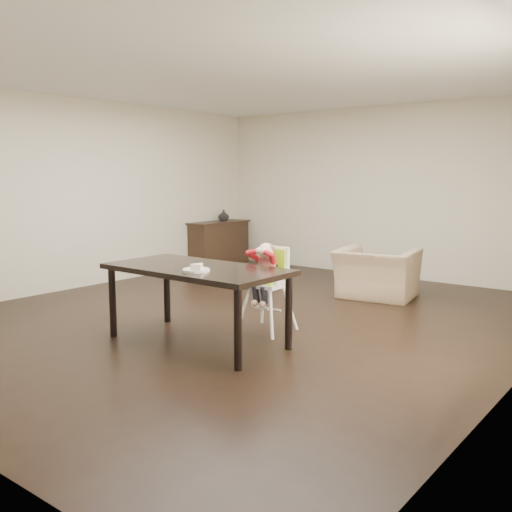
{
  "coord_description": "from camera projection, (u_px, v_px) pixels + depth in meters",
  "views": [
    {
      "loc": [
        4.03,
        -4.94,
        1.62
      ],
      "look_at": [
        0.49,
        -0.41,
        0.8
      ],
      "focal_mm": 40.0,
      "sensor_mm": 36.0,
      "label": 1
    }
  ],
  "objects": [
    {
      "name": "dining_table",
      "position": [
        197.0,
        275.0,
        5.47
      ],
      "size": [
        1.8,
        0.9,
        0.75
      ],
      "color": "black",
      "rests_on": "ground"
    },
    {
      "name": "sideboard",
      "position": [
        219.0,
        243.0,
        10.28
      ],
      "size": [
        0.44,
        1.26,
        0.79
      ],
      "color": "black",
      "rests_on": "ground"
    },
    {
      "name": "room_walls",
      "position": [
        243.0,
        153.0,
        6.28
      ],
      "size": [
        6.02,
        7.02,
        2.71
      ],
      "color": "beige",
      "rests_on": "ground"
    },
    {
      "name": "armchair",
      "position": [
        377.0,
        265.0,
        7.53
      ],
      "size": [
        1.08,
        0.79,
        0.87
      ],
      "primitive_type": "imported",
      "rotation": [
        0.0,
        0.0,
        3.29
      ],
      "color": "tan",
      "rests_on": "ground"
    },
    {
      "name": "plate",
      "position": [
        197.0,
        269.0,
        5.18
      ],
      "size": [
        0.32,
        0.32,
        0.07
      ],
      "rotation": [
        0.0,
        0.0,
        -0.32
      ],
      "color": "white",
      "rests_on": "dining_table"
    },
    {
      "name": "high_chair",
      "position": [
        268.0,
        269.0,
        5.9
      ],
      "size": [
        0.4,
        0.4,
        0.93
      ],
      "rotation": [
        0.0,
        0.0,
        0.03
      ],
      "color": "white",
      "rests_on": "ground"
    },
    {
      "name": "vase",
      "position": [
        224.0,
        216.0,
        10.32
      ],
      "size": [
        0.24,
        0.24,
        0.19
      ],
      "primitive_type": "imported",
      "rotation": [
        0.0,
        0.0,
        0.23
      ],
      "color": "#99999E",
      "rests_on": "sideboard"
    },
    {
      "name": "ground",
      "position": [
        244.0,
        317.0,
        6.54
      ],
      "size": [
        7.0,
        7.0,
        0.0
      ],
      "primitive_type": "plane",
      "color": "black",
      "rests_on": "ground"
    }
  ]
}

